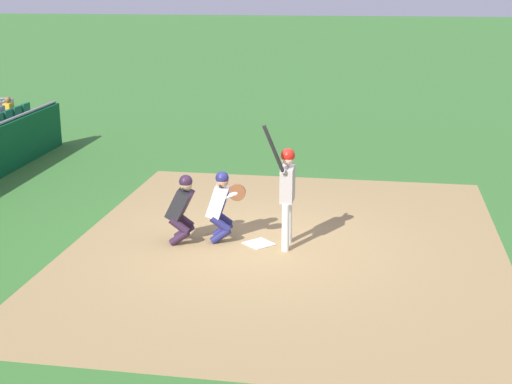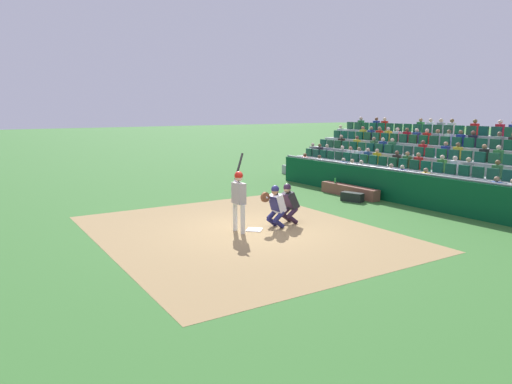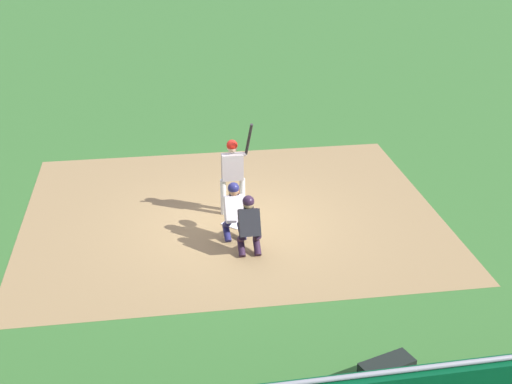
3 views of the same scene
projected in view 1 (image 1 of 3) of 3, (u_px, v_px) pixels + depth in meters
The scene contains 6 objects.
ground_plane at pixel (259, 244), 13.13m from camera, with size 160.00×160.00×0.00m, color #356C2C.
infield_dirt_patch at pixel (287, 246), 13.06m from camera, with size 9.28×7.57×0.01m, color #997C4F.
home_plate_marker at pixel (259, 244), 13.12m from camera, with size 0.44×0.44×0.02m, color white.
batter_at_plate at pixel (287, 186), 12.69m from camera, with size 0.69×0.52×2.25m.
catcher_crouching at pixel (221, 202), 13.11m from camera, with size 0.49×0.74×1.31m.
home_plate_umpire at pixel (182, 206), 13.02m from camera, with size 0.47×0.48×1.28m.
Camera 1 is at (12.22, 1.71, 4.58)m, focal length 51.77 mm.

